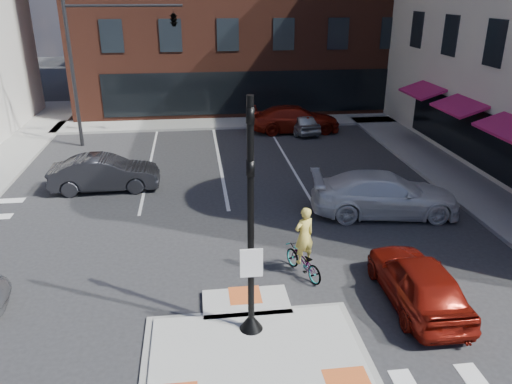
{
  "coord_description": "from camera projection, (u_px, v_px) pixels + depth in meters",
  "views": [
    {
      "loc": [
        -1.21,
        -10.04,
        8.16
      ],
      "look_at": [
        0.71,
        4.99,
        2.0
      ],
      "focal_mm": 35.0,
      "sensor_mm": 36.0,
      "label": 1
    }
  ],
  "objects": [
    {
      "name": "ground",
      "position": [
        253.0,
        342.0,
        12.44
      ],
      "size": [
        120.0,
        120.0,
        0.0
      ],
      "primitive_type": "plane",
      "color": "#28282B",
      "rests_on": "ground"
    },
    {
      "name": "refuge_island",
      "position": [
        254.0,
        347.0,
        12.18
      ],
      "size": [
        5.4,
        4.65,
        0.13
      ],
      "color": "gray",
      "rests_on": "ground"
    },
    {
      "name": "sidewalk_e",
      "position": [
        460.0,
        180.0,
        22.87
      ],
      "size": [
        3.0,
        24.0,
        0.15
      ],
      "primitive_type": "cube",
      "color": "gray",
      "rests_on": "ground"
    },
    {
      "name": "sidewalk_n",
      "position": [
        258.0,
        121.0,
        32.98
      ],
      "size": [
        26.0,
        3.0,
        0.15
      ],
      "primitive_type": "cube",
      "color": "gray",
      "rests_on": "ground"
    },
    {
      "name": "building_far_left",
      "position": [
        165.0,
        19.0,
        57.88
      ],
      "size": [
        10.0,
        12.0,
        10.0
      ],
      "primitive_type": "cube",
      "color": "slate",
      "rests_on": "ground"
    },
    {
      "name": "building_far_right",
      "position": [
        273.0,
        9.0,
        60.86
      ],
      "size": [
        12.0,
        12.0,
        12.0
      ],
      "primitive_type": "cube",
      "color": "brown",
      "rests_on": "ground"
    },
    {
      "name": "signal_pole",
      "position": [
        251.0,
        251.0,
        11.91
      ],
      "size": [
        0.6,
        0.6,
        5.98
      ],
      "color": "black",
      "rests_on": "refuge_island"
    },
    {
      "name": "mast_arm_signal",
      "position": [
        146.0,
        30.0,
        26.24
      ],
      "size": [
        6.1,
        2.24,
        8.0
      ],
      "color": "black",
      "rests_on": "ground"
    },
    {
      "name": "red_sedan",
      "position": [
        418.0,
        281.0,
        13.71
      ],
      "size": [
        1.76,
        4.28,
        1.45
      ],
      "primitive_type": "imported",
      "rotation": [
        0.0,
        0.0,
        3.13
      ],
      "color": "maroon",
      "rests_on": "ground"
    },
    {
      "name": "white_pickup",
      "position": [
        385.0,
        194.0,
        19.28
      ],
      "size": [
        5.92,
        3.02,
        1.64
      ],
      "primitive_type": "imported",
      "rotation": [
        0.0,
        0.0,
        1.44
      ],
      "color": "white",
      "rests_on": "ground"
    },
    {
      "name": "bg_car_dark",
      "position": [
        105.0,
        173.0,
        21.66
      ],
      "size": [
        4.65,
        1.7,
        1.52
      ],
      "primitive_type": "imported",
      "rotation": [
        0.0,
        0.0,
        1.59
      ],
      "color": "#242428",
      "rests_on": "ground"
    },
    {
      "name": "bg_car_silver",
      "position": [
        300.0,
        122.0,
        30.59
      ],
      "size": [
        2.12,
        3.92,
        1.27
      ],
      "primitive_type": "imported",
      "rotation": [
        0.0,
        0.0,
        3.31
      ],
      "color": "#AFB3B7",
      "rests_on": "ground"
    },
    {
      "name": "bg_car_red",
      "position": [
        295.0,
        119.0,
        30.6
      ],
      "size": [
        5.51,
        2.39,
        1.58
      ],
      "primitive_type": "imported",
      "rotation": [
        0.0,
        0.0,
        1.54
      ],
      "color": "maroon",
      "rests_on": "ground"
    },
    {
      "name": "cyclist",
      "position": [
        303.0,
        253.0,
        15.1
      ],
      "size": [
        1.26,
        1.9,
        2.26
      ],
      "rotation": [
        0.0,
        0.0,
        3.53
      ],
      "color": "#3F3F44",
      "rests_on": "ground"
    }
  ]
}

